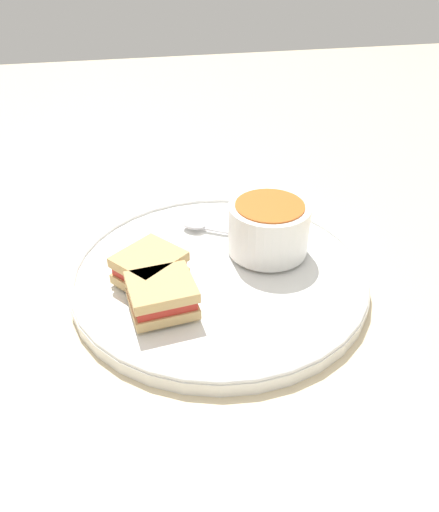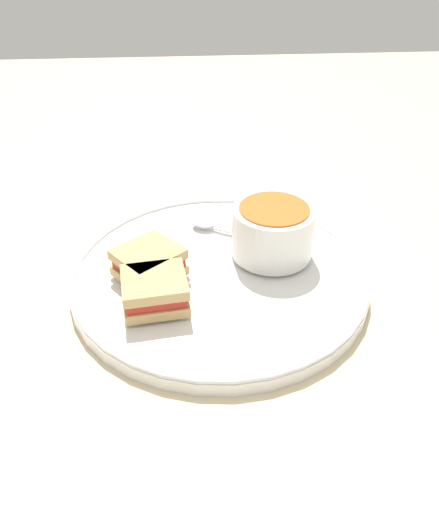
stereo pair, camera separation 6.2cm
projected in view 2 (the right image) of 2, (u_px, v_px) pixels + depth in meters
ground_plane at (220, 281)px, 0.64m from camera, size 2.40×2.40×0.00m
plate at (220, 274)px, 0.64m from camera, size 0.37×0.37×0.02m
soup_bowl at (273, 231)px, 0.64m from camera, size 0.11×0.11×0.07m
spoon at (210, 225)px, 0.71m from camera, size 0.12×0.08×0.01m
sandwich_half_near at (149, 262)px, 0.61m from camera, size 0.10×0.10×0.04m
sandwich_half_far at (155, 291)px, 0.57m from camera, size 0.08×0.07×0.04m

